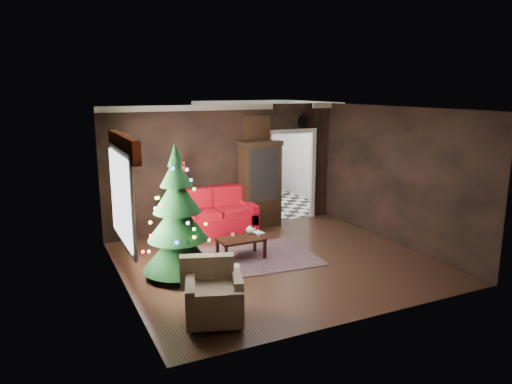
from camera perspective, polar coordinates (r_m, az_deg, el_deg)
name	(u,v)px	position (r m, az deg, el deg)	size (l,w,h in m)	color
floor	(277,262)	(8.96, 2.50, -8.33)	(5.50, 5.50, 0.00)	black
ceiling	(278,109)	(8.39, 2.68, 9.87)	(5.50, 5.50, 0.00)	white
wall_back	(226,168)	(10.80, -3.65, 2.93)	(5.50, 5.50, 0.00)	black
wall_front	(366,223)	(6.53, 12.94, -3.61)	(5.50, 5.50, 0.00)	black
wall_left	(121,204)	(7.70, -15.82, -1.34)	(5.50, 5.50, 0.00)	black
wall_right	(397,176)	(10.13, 16.47, 1.82)	(5.50, 5.50, 0.00)	black
doorway	(291,177)	(11.59, 4.21, 1.81)	(1.10, 0.10, 2.10)	beige
left_window	(121,198)	(7.88, -15.81, -0.65)	(0.05, 1.60, 1.40)	white
valance	(123,146)	(7.76, -15.58, 5.31)	(0.12, 2.10, 0.35)	#8C3818
kitchen_floor	(264,205)	(13.10, 0.90, -1.62)	(3.00, 3.00, 0.00)	silver
kitchen_window	(242,139)	(14.11, -1.70, 6.39)	(0.70, 0.06, 0.70)	white
rug	(250,258)	(9.15, -0.73, -7.82)	(2.43, 1.77, 0.01)	#35232B
loveseat	(217,213)	(10.43, -4.70, -2.47)	(1.70, 0.90, 1.00)	maroon
curio_cabinet	(260,186)	(10.97, 0.47, 0.72)	(0.90, 0.45, 1.90)	black
floor_lamp	(180,202)	(10.06, -9.09, -1.20)	(0.29, 0.29, 1.70)	black
christmas_tree	(177,217)	(8.08, -9.35, -2.95)	(1.22, 1.22, 2.33)	black
armchair	(214,290)	(6.66, -5.01, -11.61)	(0.80, 0.80, 0.81)	tan
coffee_table	(241,248)	(9.07, -1.81, -6.69)	(0.85, 0.51, 0.38)	black
teapot	(250,230)	(9.22, -0.76, -4.58)	(0.17, 0.17, 0.16)	white
cup_a	(233,234)	(9.15, -2.80, -5.08)	(0.06, 0.06, 0.06)	white
cup_b	(258,235)	(9.10, 0.26, -5.16)	(0.07, 0.07, 0.06)	white
book	(254,228)	(9.23, -0.24, -4.28)	(0.18, 0.02, 0.25)	#937862
wall_clock	(302,121)	(11.50, 5.53, 8.39)	(0.32, 0.32, 0.06)	white
painting	(256,129)	(10.95, 0.06, 7.57)	(0.62, 0.05, 0.52)	#A4793E
kitchen_counter	(246,182)	(14.07, -1.26, 1.22)	(1.80, 0.60, 0.90)	white
kitchen_table	(258,195)	(12.63, 0.29, -0.41)	(0.70, 0.70, 0.75)	brown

